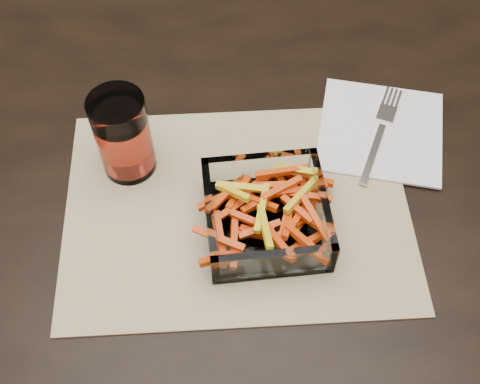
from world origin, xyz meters
The scene contains 6 objects.
dining_table centered at (0.00, 0.00, 0.66)m, with size 1.60×0.90×0.75m.
placemat centered at (-0.01, -0.02, 0.75)m, with size 0.45×0.33×0.00m, color tan.
glass_bowl centered at (0.03, -0.05, 0.78)m, with size 0.16×0.16×0.06m.
tumbler centered at (-0.15, 0.06, 0.81)m, with size 0.07×0.07×0.13m.
napkin centered at (0.20, 0.10, 0.76)m, with size 0.17×0.17×0.00m, color white.
fork centered at (0.20, 0.10, 0.76)m, with size 0.09×0.18×0.00m.
Camera 1 is at (-0.02, -0.43, 1.42)m, focal length 45.00 mm.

